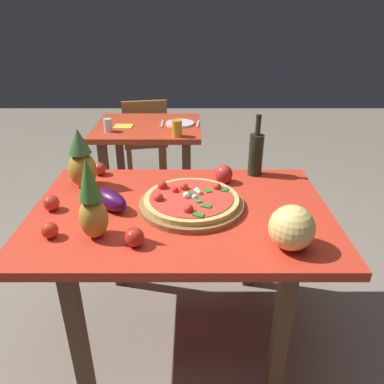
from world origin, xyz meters
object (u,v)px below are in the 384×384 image
object	(u,v)px
pineapple_left	(82,161)
melon	(292,228)
dinner_plate	(181,123)
tomato_beside_pepper	(50,230)
drinking_glass_juice	(178,128)
display_table	(182,225)
dining_chair	(146,137)
wine_bottle	(257,153)
bell_pepper	(224,174)
tomato_at_corner	(52,203)
drinking_glass_water	(109,125)
eggplant	(111,200)
pineapple_right	(92,203)
tomato_near_board	(135,237)
pizza_board	(192,204)
background_table	(150,142)
fork_utensil	(163,124)
knife_utensil	(199,124)
napkin_folded	(124,126)
pizza	(191,199)
tomato_by_bottle	(100,169)

from	to	relation	value
pineapple_left	melon	size ratio (longest dim) A/B	1.75
melon	dinner_plate	bearing A→B (deg)	105.67
melon	tomato_beside_pepper	size ratio (longest dim) A/B	2.59
drinking_glass_juice	display_table	bearing A→B (deg)	-87.05
dining_chair	drinking_glass_juice	size ratio (longest dim) A/B	7.38
pineapple_left	wine_bottle	bearing A→B (deg)	9.39
bell_pepper	tomato_at_corner	distance (m)	0.85
dining_chair	drinking_glass_water	world-z (taller)	drinking_glass_water
display_table	eggplant	size ratio (longest dim) A/B	6.72
pineapple_right	drinking_glass_water	xyz separation A→B (m)	(-0.23, 1.39, -0.10)
tomato_near_board	melon	bearing A→B (deg)	-0.92
display_table	pizza_board	size ratio (longest dim) A/B	2.81
display_table	background_table	bearing A→B (deg)	102.29
pineapple_left	fork_utensil	distance (m)	1.16
pineapple_right	dinner_plate	distance (m)	1.61
pineapple_left	pineapple_right	size ratio (longest dim) A/B	0.89
knife_utensil	bell_pepper	bearing A→B (deg)	-79.13
display_table	pineapple_right	bearing A→B (deg)	-145.94
tomato_beside_pepper	dinner_plate	distance (m)	1.65
pizza_board	dinner_plate	size ratio (longest dim) A/B	2.17
bell_pepper	drinking_glass_water	distance (m)	1.18
fork_utensil	dinner_plate	bearing A→B (deg)	-0.33
tomato_beside_pepper	napkin_folded	xyz separation A→B (m)	(0.03, 1.52, -0.03)
pineapple_left	napkin_folded	world-z (taller)	pineapple_left
pizza	melon	size ratio (longest dim) A/B	2.51
drinking_glass_juice	tomato_beside_pepper	bearing A→B (deg)	-109.43
background_table	melon	distance (m)	1.80
drinking_glass_juice	tomato_at_corner	bearing A→B (deg)	-116.16
pineapple_left	eggplant	xyz separation A→B (m)	(0.18, -0.24, -0.09)
tomato_near_board	dinner_plate	xyz separation A→B (m)	(0.12, 1.64, -0.03)
melon	napkin_folded	distance (m)	1.83
drinking_glass_water	pizza_board	bearing A→B (deg)	-61.95
melon	tomato_by_bottle	xyz separation A→B (m)	(-0.87, 0.68, -0.05)
background_table	dining_chair	size ratio (longest dim) A/B	0.96
dining_chair	napkin_folded	world-z (taller)	dining_chair
pineapple_left	dinner_plate	distance (m)	1.21
bell_pepper	drinking_glass_juice	world-z (taller)	drinking_glass_juice
pizza	dinner_plate	bearing A→B (deg)	93.74
tomato_at_corner	tomato_beside_pepper	bearing A→B (deg)	-72.70
pineapple_right	dinner_plate	bearing A→B (deg)	79.60
napkin_folded	pizza	bearing A→B (deg)	-67.72
pineapple_left	background_table	bearing A→B (deg)	79.30
pizza_board	napkin_folded	world-z (taller)	pizza_board
pineapple_left	eggplant	distance (m)	0.32
pineapple_left	pineapple_right	bearing A→B (deg)	-70.45
display_table	melon	size ratio (longest dim) A/B	7.79
knife_utensil	background_table	bearing A→B (deg)	-172.60
drinking_glass_water	fork_utensil	bearing A→B (deg)	25.60
eggplant	knife_utensil	xyz separation A→B (m)	(0.41, 1.36, -0.04)
pineapple_left	drinking_glass_water	size ratio (longest dim) A/B	3.19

